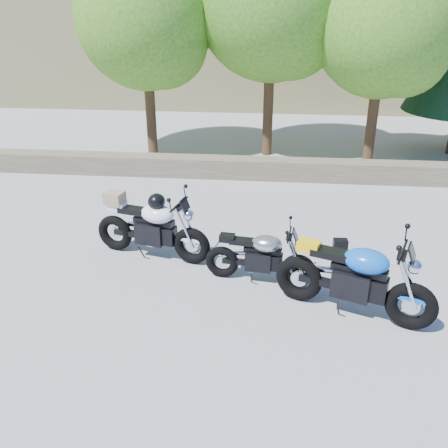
{
  "coord_description": "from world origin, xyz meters",
  "views": [
    {
      "loc": [
        0.96,
        -6.63,
        4.32
      ],
      "look_at": [
        0.2,
        1.0,
        0.75
      ],
      "focal_mm": 40.0,
      "sensor_mm": 36.0,
      "label": 1
    }
  ],
  "objects_px": {
    "white_bike": "(151,226)",
    "blue_bike": "(355,279)",
    "backpack": "(340,249)",
    "silver_bike": "(261,257)"
  },
  "relations": [
    {
      "from": "silver_bike",
      "to": "blue_bike",
      "type": "relative_size",
      "value": 0.8
    },
    {
      "from": "backpack",
      "to": "silver_bike",
      "type": "bearing_deg",
      "value": -147.24
    },
    {
      "from": "white_bike",
      "to": "blue_bike",
      "type": "distance_m",
      "value": 3.63
    },
    {
      "from": "silver_bike",
      "to": "blue_bike",
      "type": "xyz_separation_m",
      "value": [
        1.38,
        -0.78,
        0.14
      ]
    },
    {
      "from": "silver_bike",
      "to": "white_bike",
      "type": "relative_size",
      "value": 0.83
    },
    {
      "from": "white_bike",
      "to": "blue_bike",
      "type": "xyz_separation_m",
      "value": [
        3.33,
        -1.45,
        -0.02
      ]
    },
    {
      "from": "blue_bike",
      "to": "backpack",
      "type": "xyz_separation_m",
      "value": [
        0.02,
        1.74,
        -0.41
      ]
    },
    {
      "from": "silver_bike",
      "to": "backpack",
      "type": "distance_m",
      "value": 1.72
    },
    {
      "from": "white_bike",
      "to": "backpack",
      "type": "bearing_deg",
      "value": 19.03
    },
    {
      "from": "blue_bike",
      "to": "backpack",
      "type": "height_order",
      "value": "blue_bike"
    }
  ]
}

